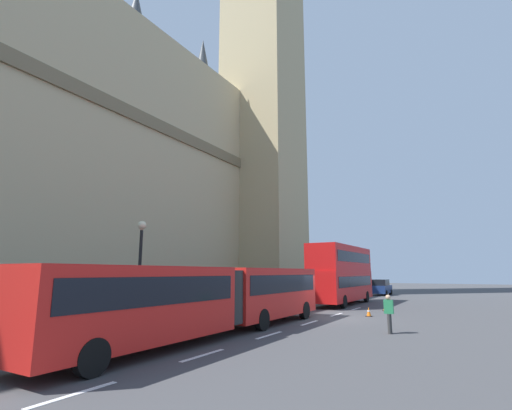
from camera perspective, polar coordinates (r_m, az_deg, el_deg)
The scene contains 9 objects.
ground_plane at distance 23.41m, azimuth 10.51°, elevation -16.73°, with size 160.00×160.00×0.00m, color #424244.
lane_centre_marking at distance 19.11m, azimuth 5.47°, elevation -18.33°, with size 25.20×0.16×0.01m.
articulated_bus at distance 16.97m, azimuth -6.03°, elevation -13.43°, with size 17.28×2.54×2.90m.
double_decker_bus at distance 33.40m, azimuth 13.03°, elevation -10.01°, with size 10.74×2.54×4.90m.
sedan_lead at distance 48.25m, azimuth 18.64°, elevation -11.89°, with size 4.40×1.86×1.85m.
traffic_cone_west at distance 24.93m, azimuth 16.92°, elevation -15.41°, with size 0.36×0.36×0.58m.
traffic_cone_middle at distance 28.83m, azimuth 19.21°, elevation -14.53°, with size 0.36×0.36×0.58m.
street_lamp at distance 19.68m, azimuth -17.41°, elevation -8.77°, with size 0.44×0.44×5.27m.
pedestrian_near_cones at distance 18.37m, azimuth 19.74°, elevation -15.26°, with size 0.36×0.41×1.69m.
Camera 1 is at (-21.84, -7.99, 2.68)m, focal length 26.06 mm.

